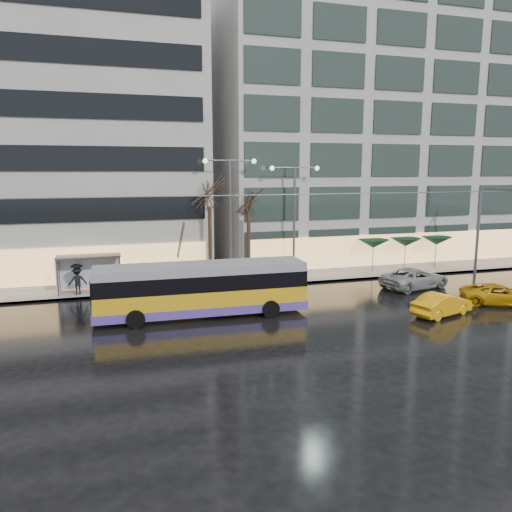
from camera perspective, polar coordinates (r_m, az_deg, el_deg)
name	(u,v)px	position (r m, az deg, el deg)	size (l,w,h in m)	color
ground	(243,329)	(26.90, -1.49, -8.36)	(140.00, 140.00, 0.00)	black
sidewalk	(221,274)	(40.49, -3.96, -2.03)	(80.00, 10.00, 0.15)	gray
kerb	(237,287)	(35.79, -2.21, -3.60)	(80.00, 0.10, 0.15)	slate
building_right	(382,124)	(50.82, 14.17, 14.37)	(32.00, 14.00, 25.00)	#9D9A96
trolleybus	(202,291)	(28.94, -6.23, -3.98)	(12.14, 4.85, 5.60)	gold
catenary	(226,232)	(33.75, -3.43, 2.77)	(42.24, 5.12, 7.00)	#595B60
bus_shelter	(83,265)	(35.97, -19.14, -1.01)	(4.20, 1.60, 2.51)	#595B60
street_lamp_near	(230,203)	(36.59, -2.96, 6.07)	(3.96, 0.36, 9.03)	#595B60
street_lamp_far	(294,205)	(38.10, 4.40, 5.78)	(3.96, 0.36, 8.53)	#595B60
tree_a	(209,188)	(36.40, -5.37, 7.74)	(3.20, 3.20, 8.40)	black
tree_b	(249,197)	(37.33, -0.86, 6.78)	(3.20, 3.20, 7.70)	black
parasol_a	(373,244)	(41.65, 13.27, 1.38)	(2.50, 2.50, 2.65)	#595B60
parasol_b	(406,242)	(43.22, 16.72, 1.52)	(2.50, 2.50, 2.65)	#595B60
parasol_c	(436,241)	(44.93, 19.93, 1.65)	(2.50, 2.50, 2.65)	#595B60
taxi_b	(442,304)	(31.09, 20.48, -5.20)	(1.40, 4.02, 1.33)	#FEA80D
taxi_c	(499,294)	(35.02, 26.06, -3.97)	(2.13, 4.62, 1.28)	#D3970B
sedan_silver	(415,278)	(37.47, 17.71, -2.43)	(2.42, 5.24, 1.46)	#9F9EA3
pedestrian_a	(114,268)	(36.38, -15.87, -1.30)	(1.21, 1.22, 2.19)	black
pedestrian_b	(147,275)	(36.24, -12.39, -2.15)	(1.05, 1.04, 1.71)	black
pedestrian_c	(77,278)	(35.37, -19.75, -2.36)	(1.30, 0.96, 2.11)	black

